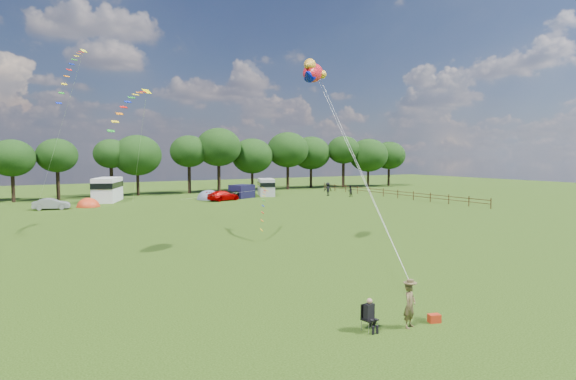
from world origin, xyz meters
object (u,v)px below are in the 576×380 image
campervan_d (266,187)px  walker_a (350,191)px  car_d (241,193)px  car_c (223,196)px  campervan_c (108,189)px  tent_greyblue (209,199)px  tent_orange (88,207)px  walker_b (328,189)px  car_b (51,204)px  camp_chair (369,311)px  kite_flyer (410,306)px  fish_kite (312,72)px

campervan_d → walker_a: bearing=-106.8°
car_d → campervan_d: campervan_d is taller
car_c → campervan_d: bearing=-80.4°
campervan_c → tent_greyblue: (12.39, -3.96, -1.63)m
tent_orange → walker_b: 32.65m
car_d → tent_orange: 20.29m
car_d → walker_a: bearing=-137.2°
campervan_d → car_b: bearing=119.8°
car_d → tent_greyblue: car_d is taller
car_b → camp_chair: 46.67m
campervan_c → kite_flyer: size_ratio=4.26×
campervan_c → walker_a: bearing=-85.5°
tent_orange → fish_kite: 37.16m
tent_orange → tent_greyblue: bearing=6.1°
car_c → walker_b: (16.10, -0.85, 0.33)m
kite_flyer → car_d: bearing=50.4°
kite_flyer → walker_b: walker_b is taller
car_c → car_d: bearing=-70.1°
campervan_d → tent_orange: bearing=118.9°
tent_orange → kite_flyer: 47.78m
fish_kite → walker_a: size_ratio=1.91×
car_c → tent_orange: 16.52m
walker_a → walker_b: (-1.93, 2.82, 0.18)m
walker_a → car_b: bearing=-1.1°
car_d → walker_b: 12.88m
campervan_c → campervan_d: 21.97m
car_c → tent_greyblue: 2.84m
car_b → tent_greyblue: tent_greyblue is taller
fish_kite → walker_b: (23.71, 32.50, -10.27)m
fish_kite → walker_a: (25.64, 29.68, -10.45)m
car_c → tent_orange: car_c is taller
campervan_d → tent_orange: campervan_d is taller
tent_greyblue → walker_a: (19.04, -6.26, 0.78)m
tent_orange → kite_flyer: size_ratio=1.81×
car_b → fish_kite: fish_kite is taller
car_b → fish_kite: 37.28m
car_b → campervan_c: bearing=-36.4°
car_c → walker_a: walker_a is taller
tent_greyblue → walker_b: walker_b is taller
tent_orange → fish_kite: fish_kite is taller
tent_orange → walker_a: (34.51, -4.62, 0.78)m
fish_kite → car_d: bearing=29.0°
campervan_d → walker_b: size_ratio=2.80×
car_c → car_d: car_d is taller
tent_orange → tent_greyblue: tent_greyblue is taller
campervan_d → walker_b: bearing=-100.5°
tent_orange → tent_greyblue: (15.48, 1.64, -0.00)m
car_b → campervan_d: campervan_d is taller
tent_greyblue → camp_chair: 50.29m
car_b → tent_greyblue: bearing=-71.9°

